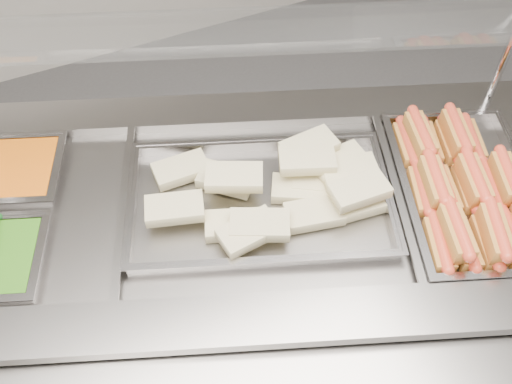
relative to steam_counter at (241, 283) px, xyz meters
name	(u,v)px	position (x,y,z in m)	size (l,w,h in m)	color
steam_counter	(241,283)	(0.00, 0.00, 0.00)	(2.16, 1.52, 0.95)	slate
sneeze_guard	(229,33)	(0.08, 0.22, 0.86)	(1.73, 0.91, 0.46)	silver
pan_hotdogs	(464,196)	(0.62, -0.23, 0.43)	(0.54, 0.67, 0.11)	gray
pan_wraps	(260,203)	(0.06, -0.02, 0.45)	(0.82, 0.65, 0.07)	gray
pan_beans	(7,178)	(-0.58, 0.38, 0.43)	(0.39, 0.35, 0.11)	gray
hotdogs_in_buns	(465,190)	(0.59, -0.25, 0.48)	(0.43, 0.61, 0.12)	#AB7024
tortilla_wraps	(290,188)	(0.14, -0.04, 0.49)	(0.67, 0.42, 0.10)	#C5B884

